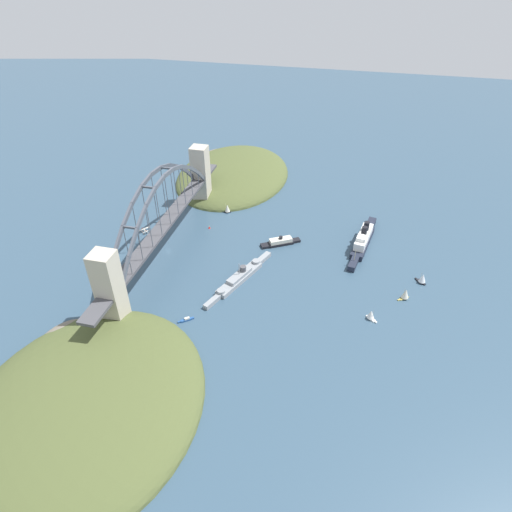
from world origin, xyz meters
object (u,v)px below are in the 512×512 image
object	(u,v)px
naval_cruiser	(240,277)
seaplane_taxiing_near_bridge	(144,231)
small_boat_2	(186,320)
harbor_arch_bridge	(164,220)
channel_marker_buoy	(209,227)
ocean_liner	(363,239)
harbor_ferry_steamer	(280,242)
small_boat_4	(422,278)
small_boat_1	(227,208)
small_boat_3	(371,315)
small_boat_0	(405,294)

from	to	relation	value
naval_cruiser	seaplane_taxiing_near_bridge	world-z (taller)	naval_cruiser
seaplane_taxiing_near_bridge	small_boat_2	xyz separation A→B (m)	(100.27, 80.45, -1.03)
harbor_arch_bridge	channel_marker_buoy	distance (m)	57.72
ocean_liner	small_boat_2	distance (m)	174.11
harbor_ferry_steamer	seaplane_taxiing_near_bridge	bearing A→B (deg)	-85.05
seaplane_taxiing_near_bridge	small_boat_4	world-z (taller)	small_boat_4
small_boat_1	small_boat_2	xyz separation A→B (m)	(154.11, 15.94, -3.71)
small_boat_3	channel_marker_buoy	size ratio (longest dim) A/B	3.25
small_boat_4	channel_marker_buoy	world-z (taller)	small_boat_4
seaplane_taxiing_near_bridge	channel_marker_buoy	bearing A→B (deg)	110.39
harbor_arch_bridge	seaplane_taxiing_near_bridge	xyz separation A→B (m)	(-22.46, -33.52, -29.31)
small_boat_1	naval_cruiser	bearing A→B (deg)	22.20
harbor_ferry_steamer	seaplane_taxiing_near_bridge	size ratio (longest dim) A/B	3.27
seaplane_taxiing_near_bridge	small_boat_3	xyz separation A→B (m)	(66.91, 208.45, 2.18)
small_boat_4	ocean_liner	bearing A→B (deg)	-131.89
naval_cruiser	small_boat_2	size ratio (longest dim) A/B	7.78
harbor_arch_bridge	small_boat_0	xyz separation A→B (m)	(15.94, 199.39, -26.44)
ocean_liner	channel_marker_buoy	distance (m)	142.12
ocean_liner	small_boat_3	size ratio (longest dim) A/B	9.65
small_boat_1	small_boat_3	xyz separation A→B (m)	(120.75, 143.95, -0.51)
small_boat_3	harbor_arch_bridge	bearing A→B (deg)	-104.26
small_boat_1	channel_marker_buoy	xyz separation A→B (m)	(32.81, -7.92, -3.52)
harbor_ferry_steamer	small_boat_3	size ratio (longest dim) A/B	3.87
ocean_liner	seaplane_taxiing_near_bridge	bearing A→B (deg)	-82.07
channel_marker_buoy	harbor_ferry_steamer	bearing A→B (deg)	81.89
small_boat_3	small_boat_2	bearing A→B (deg)	-75.39
channel_marker_buoy	small_boat_3	bearing A→B (deg)	59.93
ocean_liner	harbor_ferry_steamer	bearing A→B (deg)	-76.88
harbor_arch_bridge	small_boat_4	world-z (taller)	harbor_arch_bridge
naval_cruiser	small_boat_0	distance (m)	127.72
seaplane_taxiing_near_bridge	small_boat_0	world-z (taller)	small_boat_0
harbor_arch_bridge	channel_marker_buoy	size ratio (longest dim) A/B	89.00
small_boat_1	channel_marker_buoy	size ratio (longest dim) A/B	3.65
naval_cruiser	seaplane_taxiing_near_bridge	distance (m)	115.26
ocean_liner	small_boat_0	world-z (taller)	ocean_liner
harbor_arch_bridge	ocean_liner	size ratio (longest dim) A/B	2.84
harbor_ferry_steamer	seaplane_taxiing_near_bridge	xyz separation A→B (m)	(10.99, -126.99, -0.58)
small_boat_1	small_boat_2	world-z (taller)	small_boat_1
harbor_ferry_steamer	small_boat_3	distance (m)	112.72
small_boat_3	channel_marker_buoy	world-z (taller)	small_boat_3
harbor_arch_bridge	small_boat_2	size ratio (longest dim) A/B	23.83
harbor_arch_bridge	small_boat_0	world-z (taller)	harbor_arch_bridge
harbor_ferry_steamer	small_boat_0	xyz separation A→B (m)	(49.39, 105.91, 2.29)
naval_cruiser	small_boat_1	bearing A→B (deg)	-157.80
naval_cruiser	small_boat_0	world-z (taller)	naval_cruiser
seaplane_taxiing_near_bridge	small_boat_0	size ratio (longest dim) A/B	1.02
channel_marker_buoy	small_boat_4	bearing A→B (deg)	79.11
small_boat_0	small_boat_3	size ratio (longest dim) A/B	1.16
naval_cruiser	small_boat_3	bearing A→B (deg)	78.80
harbor_arch_bridge	naval_cruiser	bearing A→B (deg)	71.51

